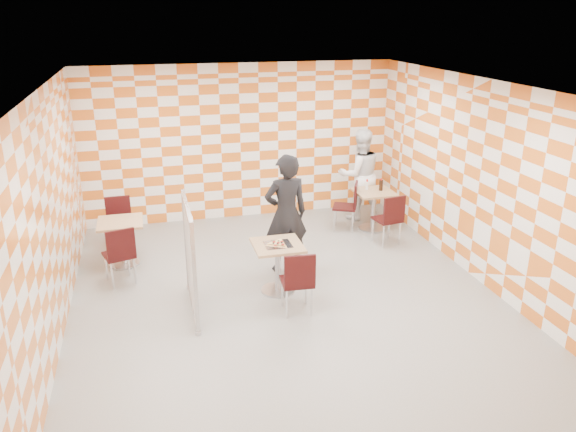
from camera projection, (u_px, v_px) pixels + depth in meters
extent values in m
plane|color=gray|center=(285.00, 295.00, 8.18)|extent=(7.00, 7.00, 0.00)
plane|color=white|center=(284.00, 86.00, 7.14)|extent=(7.00, 7.00, 0.00)
plane|color=white|center=(240.00, 143.00, 10.84)|extent=(6.00, 0.00, 6.00)
plane|color=white|center=(50.00, 216.00, 6.96)|extent=(0.00, 7.00, 7.00)
plane|color=white|center=(479.00, 182.00, 8.36)|extent=(0.00, 7.00, 7.00)
cube|color=tan|center=(278.00, 245.00, 8.05)|extent=(0.70, 0.70, 0.04)
cylinder|color=#A5A5AA|center=(278.00, 268.00, 8.18)|extent=(0.08, 0.08, 0.70)
cylinder|color=#A5A5AA|center=(278.00, 290.00, 8.30)|extent=(0.50, 0.50, 0.03)
cube|color=tan|center=(374.00, 192.00, 10.41)|extent=(0.70, 0.70, 0.04)
cylinder|color=#A5A5AA|center=(373.00, 210.00, 10.54)|extent=(0.08, 0.08, 0.70)
cylinder|color=#A5A5AA|center=(372.00, 228.00, 10.66)|extent=(0.50, 0.50, 0.03)
cube|color=tan|center=(120.00, 222.00, 8.93)|extent=(0.70, 0.70, 0.04)
cylinder|color=#A5A5AA|center=(122.00, 243.00, 9.05)|extent=(0.08, 0.08, 0.70)
cylinder|color=#A5A5AA|center=(125.00, 263.00, 9.17)|extent=(0.50, 0.50, 0.03)
cube|color=black|center=(297.00, 282.00, 7.59)|extent=(0.45, 0.45, 0.04)
cube|color=black|center=(300.00, 271.00, 7.32)|extent=(0.42, 0.07, 0.45)
cylinder|color=silver|center=(306.00, 290.00, 7.86)|extent=(0.03, 0.03, 0.43)
cylinder|color=silver|center=(282.00, 292.00, 7.80)|extent=(0.03, 0.03, 0.43)
cylinder|color=silver|center=(312.00, 302.00, 7.54)|extent=(0.03, 0.03, 0.43)
cylinder|color=silver|center=(287.00, 304.00, 7.48)|extent=(0.03, 0.03, 0.43)
cube|color=black|center=(387.00, 219.00, 9.86)|extent=(0.48, 0.48, 0.04)
cube|color=black|center=(394.00, 209.00, 9.60)|extent=(0.42, 0.11, 0.45)
cylinder|color=silver|center=(389.00, 227.00, 10.15)|extent=(0.03, 0.03, 0.43)
cylinder|color=silver|center=(373.00, 230.00, 10.02)|extent=(0.03, 0.03, 0.43)
cylinder|color=silver|center=(400.00, 234.00, 9.85)|extent=(0.03, 0.03, 0.43)
cylinder|color=silver|center=(383.00, 237.00, 9.73)|extent=(0.03, 0.03, 0.43)
cube|color=black|center=(345.00, 207.00, 10.48)|extent=(0.56, 0.56, 0.04)
cube|color=black|center=(356.00, 195.00, 10.36)|extent=(0.21, 0.40, 0.45)
cylinder|color=silver|center=(336.00, 215.00, 10.75)|extent=(0.03, 0.03, 0.43)
cylinder|color=silver|center=(334.00, 221.00, 10.43)|extent=(0.03, 0.03, 0.43)
cylinder|color=silver|center=(354.00, 216.00, 10.69)|extent=(0.03, 0.03, 0.43)
cylinder|color=silver|center=(352.00, 222.00, 10.38)|extent=(0.03, 0.03, 0.43)
cube|color=black|center=(119.00, 255.00, 8.42)|extent=(0.52, 0.52, 0.04)
cube|color=black|center=(121.00, 244.00, 8.17)|extent=(0.41, 0.16, 0.45)
cylinder|color=silver|center=(128.00, 263.00, 8.72)|extent=(0.03, 0.03, 0.43)
cylinder|color=silver|center=(106.00, 268.00, 8.55)|extent=(0.03, 0.03, 0.43)
cylinder|color=silver|center=(135.00, 271.00, 8.44)|extent=(0.03, 0.03, 0.43)
cylinder|color=silver|center=(112.00, 276.00, 8.28)|extent=(0.03, 0.03, 0.43)
cube|color=black|center=(120.00, 226.00, 9.54)|extent=(0.44, 0.44, 0.04)
cube|color=black|center=(118.00, 209.00, 9.63)|extent=(0.42, 0.06, 0.45)
cylinder|color=silver|center=(111.00, 244.00, 9.42)|extent=(0.03, 0.03, 0.43)
cylinder|color=silver|center=(132.00, 242.00, 9.51)|extent=(0.03, 0.03, 0.43)
cylinder|color=silver|center=(111.00, 237.00, 9.72)|extent=(0.03, 0.03, 0.43)
cylinder|color=silver|center=(131.00, 235.00, 9.82)|extent=(0.03, 0.03, 0.43)
cube|color=white|center=(190.00, 257.00, 7.49)|extent=(0.02, 1.30, 1.40)
cube|color=#B2B2B7|center=(187.00, 206.00, 7.25)|extent=(0.05, 1.30, 0.05)
cube|color=#B2B2B7|center=(193.00, 305.00, 7.74)|extent=(0.05, 1.30, 0.05)
cube|color=#B2B2B7|center=(195.00, 278.00, 6.90)|extent=(0.05, 0.05, 1.50)
cylinder|color=#B2B2B7|center=(198.00, 333.00, 7.17)|extent=(0.08, 0.08, 0.05)
cube|color=#B2B2B7|center=(186.00, 239.00, 8.09)|extent=(0.05, 0.05, 1.50)
cylinder|color=#B2B2B7|center=(189.00, 287.00, 8.35)|extent=(0.08, 0.08, 0.05)
imported|color=black|center=(286.00, 214.00, 8.67)|extent=(0.73, 0.51, 1.89)
imported|color=white|center=(360.00, 175.00, 10.94)|extent=(0.88, 0.68, 1.79)
cube|color=silver|center=(278.00, 244.00, 8.03)|extent=(0.38, 0.34, 0.01)
cone|color=tan|center=(278.00, 244.00, 8.02)|extent=(0.40, 0.40, 0.02)
cone|color=#F2D88C|center=(278.00, 242.00, 8.03)|extent=(0.33, 0.33, 0.01)
cylinder|color=maroon|center=(275.00, 245.00, 7.91)|extent=(0.04, 0.04, 0.01)
cylinder|color=maroon|center=(283.00, 244.00, 7.94)|extent=(0.04, 0.04, 0.01)
cylinder|color=maroon|center=(278.00, 243.00, 7.99)|extent=(0.04, 0.04, 0.01)
cylinder|color=maroon|center=(274.00, 242.00, 8.03)|extent=(0.04, 0.04, 0.01)
cylinder|color=maroon|center=(282.00, 241.00, 8.04)|extent=(0.04, 0.04, 0.01)
torus|color=black|center=(282.00, 243.00, 8.00)|extent=(0.03, 0.03, 0.01)
torus|color=black|center=(277.00, 244.00, 7.95)|extent=(0.03, 0.03, 0.01)
torus|color=black|center=(279.00, 241.00, 8.05)|extent=(0.03, 0.03, 0.01)
torus|color=black|center=(273.00, 243.00, 7.98)|extent=(0.03, 0.03, 0.01)
cylinder|color=white|center=(367.00, 186.00, 10.47)|extent=(0.06, 0.06, 0.16)
cylinder|color=red|center=(367.00, 180.00, 10.43)|extent=(0.04, 0.04, 0.04)
cylinder|color=black|center=(381.00, 185.00, 10.42)|extent=(0.07, 0.07, 0.20)
cylinder|color=red|center=(381.00, 179.00, 10.38)|extent=(0.03, 0.03, 0.03)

